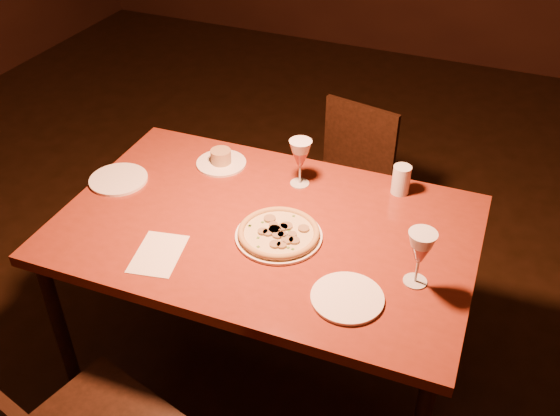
% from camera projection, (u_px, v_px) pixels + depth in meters
% --- Properties ---
extents(floor, '(7.00, 7.00, 0.00)m').
position_uv_depth(floor, '(235.00, 344.00, 2.76)').
color(floor, black).
rests_on(floor, ground).
extents(dining_table, '(1.48, 0.98, 0.78)m').
position_uv_depth(dining_table, '(266.00, 240.00, 2.24)').
color(dining_table, maroon).
rests_on(dining_table, floor).
extents(chair_far, '(0.45, 0.45, 0.79)m').
position_uv_depth(chair_far, '(346.00, 178.00, 3.04)').
color(chair_far, black).
rests_on(chair_far, floor).
extents(pizza_plate, '(0.30, 0.30, 0.03)m').
position_uv_depth(pizza_plate, '(279.00, 233.00, 2.13)').
color(pizza_plate, white).
rests_on(pizza_plate, dining_table).
extents(ramekin_saucer, '(0.20, 0.20, 0.06)m').
position_uv_depth(ramekin_saucer, '(221.00, 160.00, 2.50)').
color(ramekin_saucer, white).
rests_on(ramekin_saucer, dining_table).
extents(wine_glass_far, '(0.09, 0.09, 0.19)m').
position_uv_depth(wine_glass_far, '(300.00, 163.00, 2.34)').
color(wine_glass_far, '#A64A45').
rests_on(wine_glass_far, dining_table).
extents(wine_glass_right, '(0.09, 0.09, 0.20)m').
position_uv_depth(wine_glass_right, '(419.00, 258.00, 1.90)').
color(wine_glass_right, '#A64A45').
rests_on(wine_glass_right, dining_table).
extents(water_tumbler, '(0.07, 0.07, 0.11)m').
position_uv_depth(water_tumbler, '(401.00, 180.00, 2.32)').
color(water_tumbler, silver).
rests_on(water_tumbler, dining_table).
extents(side_plate_left, '(0.22, 0.22, 0.01)m').
position_uv_depth(side_plate_left, '(118.00, 179.00, 2.41)').
color(side_plate_left, white).
rests_on(side_plate_left, dining_table).
extents(side_plate_near, '(0.23, 0.23, 0.01)m').
position_uv_depth(side_plate_near, '(347.00, 298.00, 1.90)').
color(side_plate_near, white).
rests_on(side_plate_near, dining_table).
extents(menu_card, '(0.19, 0.24, 0.00)m').
position_uv_depth(menu_card, '(158.00, 254.00, 2.07)').
color(menu_card, white).
rests_on(menu_card, dining_table).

